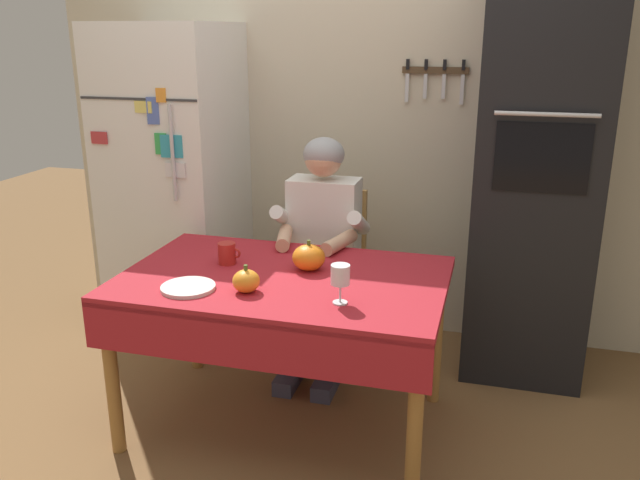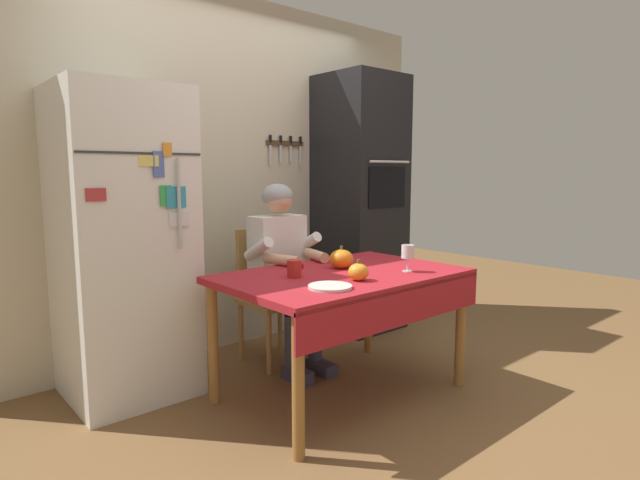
# 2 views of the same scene
# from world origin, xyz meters

# --- Properties ---
(ground_plane) EXTENTS (10.00, 10.00, 0.00)m
(ground_plane) POSITION_xyz_m (0.00, 0.00, 0.00)
(ground_plane) COLOR brown
(ground_plane) RESTS_ON ground
(back_wall_assembly) EXTENTS (3.70, 0.13, 2.60)m
(back_wall_assembly) POSITION_xyz_m (0.05, 1.35, 1.30)
(back_wall_assembly) COLOR beige
(back_wall_assembly) RESTS_ON ground
(refrigerator) EXTENTS (0.68, 0.71, 1.80)m
(refrigerator) POSITION_xyz_m (-0.95, 0.96, 0.90)
(refrigerator) COLOR white
(refrigerator) RESTS_ON ground
(wall_oven) EXTENTS (0.60, 0.64, 2.10)m
(wall_oven) POSITION_xyz_m (1.05, 1.00, 1.05)
(wall_oven) COLOR black
(wall_oven) RESTS_ON ground
(dining_table) EXTENTS (1.40, 0.90, 0.74)m
(dining_table) POSITION_xyz_m (0.00, 0.08, 0.66)
(dining_table) COLOR #9E6B33
(dining_table) RESTS_ON ground
(chair_behind_person) EXTENTS (0.40, 0.40, 0.93)m
(chair_behind_person) POSITION_xyz_m (0.01, 0.87, 0.51)
(chair_behind_person) COLOR tan
(chair_behind_person) RESTS_ON ground
(seated_person) EXTENTS (0.47, 0.55, 1.25)m
(seated_person) POSITION_xyz_m (0.01, 0.68, 0.74)
(seated_person) COLOR #38384C
(seated_person) RESTS_ON ground
(coffee_mug) EXTENTS (0.11, 0.08, 0.10)m
(coffee_mug) POSITION_xyz_m (-0.29, 0.18, 0.79)
(coffee_mug) COLOR #B2231E
(coffee_mug) RESTS_ON dining_table
(wine_glass) EXTENTS (0.08, 0.08, 0.16)m
(wine_glass) POSITION_xyz_m (0.31, -0.13, 0.85)
(wine_glass) COLOR white
(wine_glass) RESTS_ON dining_table
(pumpkin_large) EXTENTS (0.11, 0.11, 0.12)m
(pumpkin_large) POSITION_xyz_m (-0.09, -0.12, 0.79)
(pumpkin_large) COLOR orange
(pumpkin_large) RESTS_ON dining_table
(pumpkin_medium) EXTENTS (0.15, 0.15, 0.14)m
(pumpkin_medium) POSITION_xyz_m (0.09, 0.20, 0.80)
(pumpkin_medium) COLOR orange
(pumpkin_medium) RESTS_ON dining_table
(serving_tray) EXTENTS (0.22, 0.22, 0.02)m
(serving_tray) POSITION_xyz_m (-0.33, -0.16, 0.75)
(serving_tray) COLOR silver
(serving_tray) RESTS_ON dining_table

